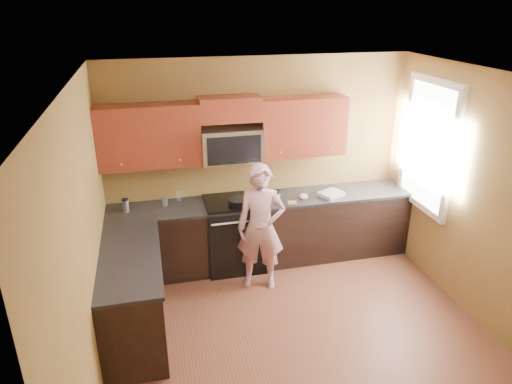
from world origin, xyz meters
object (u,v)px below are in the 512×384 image
object	(u,v)px
travel_mug	(126,212)
butter_tub	(275,198)
stove	(235,233)
frying_pan	(239,203)
microwave	(231,160)
woman	(261,228)

from	to	relation	value
travel_mug	butter_tub	bearing A→B (deg)	-0.01
stove	frying_pan	bearing A→B (deg)	-62.31
microwave	woman	xyz separation A→B (m)	(0.22, -0.65, -0.66)
butter_tub	woman	bearing A→B (deg)	-120.57
frying_pan	microwave	bearing A→B (deg)	94.11
microwave	butter_tub	bearing A→B (deg)	-9.12
microwave	travel_mug	bearing A→B (deg)	-176.21
microwave	woman	bearing A→B (deg)	-70.96
woman	stove	bearing A→B (deg)	130.63
butter_tub	travel_mug	bearing A→B (deg)	179.99
frying_pan	travel_mug	size ratio (longest dim) A/B	2.84
woman	frying_pan	distance (m)	0.49
stove	butter_tub	xyz separation A→B (m)	(0.56, 0.04, 0.45)
stove	butter_tub	distance (m)	0.71
stove	travel_mug	xyz separation A→B (m)	(-1.34, 0.04, 0.45)
woman	travel_mug	bearing A→B (deg)	177.76
frying_pan	butter_tub	distance (m)	0.52
travel_mug	woman	bearing A→B (deg)	-19.73
microwave	travel_mug	world-z (taller)	microwave
stove	woman	xyz separation A→B (m)	(0.22, -0.53, 0.32)
woman	frying_pan	size ratio (longest dim) A/B	3.26
woman	microwave	bearing A→B (deg)	126.54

